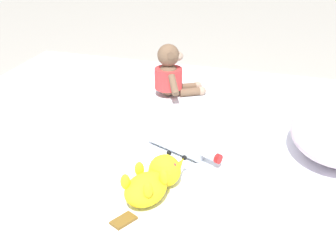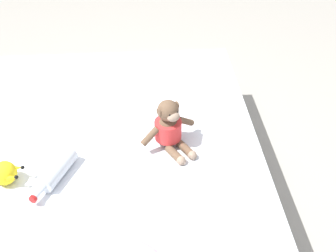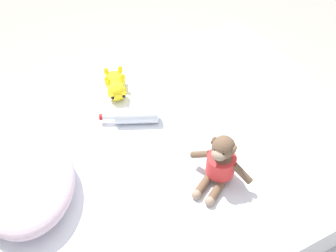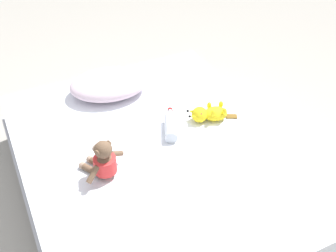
{
  "view_description": "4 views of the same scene",
  "coord_description": "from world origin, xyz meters",
  "px_view_note": "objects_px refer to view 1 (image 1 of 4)",
  "views": [
    {
      "loc": [
        1.48,
        0.48,
        1.18
      ],
      "look_at": [
        0.12,
        0.06,
        0.47
      ],
      "focal_mm": 48.84,
      "sensor_mm": 36.0,
      "label": 1
    },
    {
      "loc": [
        -0.23,
        1.37,
        1.67
      ],
      "look_at": [
        -0.33,
        -0.08,
        0.49
      ],
      "focal_mm": 44.92,
      "sensor_mm": 36.0,
      "label": 2
    },
    {
      "loc": [
        -1.1,
        0.56,
        1.63
      ],
      "look_at": [
        0.0,
        0.0,
        0.44
      ],
      "focal_mm": 38.93,
      "sensor_mm": 36.0,
      "label": 3
    },
    {
      "loc": [
        -0.71,
        -1.64,
        2.0
      ],
      "look_at": [
        0.09,
        0.03,
        0.51
      ],
      "focal_mm": 44.29,
      "sensor_mm": 36.0,
      "label": 4
    }
  ],
  "objects_px": {
    "plush_monkey": "(171,75)",
    "plush_yellow_creature": "(154,180)",
    "bed": "(163,173)",
    "glass_bottle": "(179,142)"
  },
  "relations": [
    {
      "from": "plush_yellow_creature",
      "to": "glass_bottle",
      "type": "bearing_deg",
      "value": -179.95
    },
    {
      "from": "bed",
      "to": "glass_bottle",
      "type": "bearing_deg",
      "value": 35.79
    },
    {
      "from": "plush_monkey",
      "to": "plush_yellow_creature",
      "type": "bearing_deg",
      "value": 13.12
    },
    {
      "from": "glass_bottle",
      "to": "plush_monkey",
      "type": "bearing_deg",
      "value": -160.2
    },
    {
      "from": "bed",
      "to": "glass_bottle",
      "type": "xyz_separation_m",
      "value": [
        0.15,
        0.11,
        0.24
      ]
    },
    {
      "from": "plush_monkey",
      "to": "plush_yellow_creature",
      "type": "relative_size",
      "value": 0.8
    },
    {
      "from": "plush_yellow_creature",
      "to": "glass_bottle",
      "type": "height_order",
      "value": "plush_yellow_creature"
    },
    {
      "from": "bed",
      "to": "glass_bottle",
      "type": "relative_size",
      "value": 6.87
    },
    {
      "from": "bed",
      "to": "plush_yellow_creature",
      "type": "height_order",
      "value": "plush_yellow_creature"
    },
    {
      "from": "plush_monkey",
      "to": "bed",
      "type": "bearing_deg",
      "value": 11.47
    }
  ]
}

